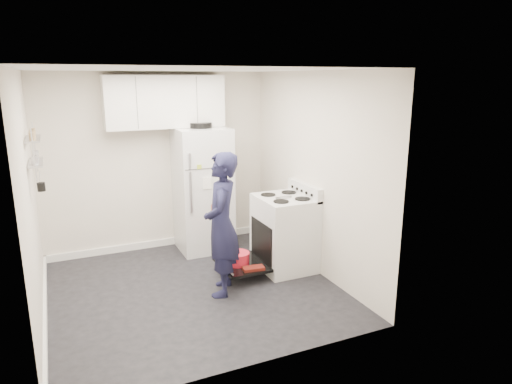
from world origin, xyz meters
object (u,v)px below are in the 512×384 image
open_oven_door (240,261)px  refrigerator (203,189)px  person (222,224)px  electric_range (284,233)px

open_oven_door → refrigerator: size_ratio=0.40×
refrigerator → person: refrigerator is taller
electric_range → person: (-0.96, -0.33, 0.35)m
person → refrigerator: bearing=-164.5°
electric_range → open_oven_door: size_ratio=1.53×
refrigerator → open_oven_door: bearing=-84.2°
electric_range → person: person is taller
electric_range → person: size_ratio=0.67×
refrigerator → electric_range: bearing=-56.6°
refrigerator → person: 1.45m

